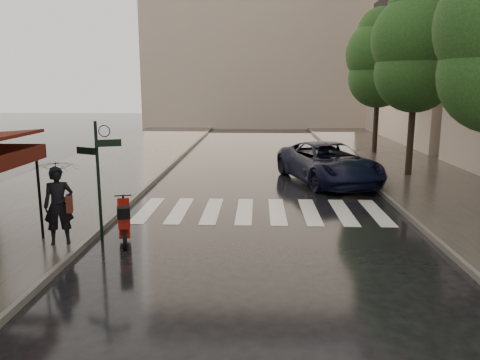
{
  "coord_description": "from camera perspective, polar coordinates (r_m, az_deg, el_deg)",
  "views": [
    {
      "loc": [
        2.87,
        -8.55,
        3.96
      ],
      "look_at": [
        2.38,
        4.12,
        1.4
      ],
      "focal_mm": 35.0,
      "sensor_mm": 36.0,
      "label": 1
    }
  ],
  "objects": [
    {
      "name": "scooter",
      "position": [
        12.4,
        -13.94,
        -5.08
      ],
      "size": [
        0.73,
        1.64,
        1.11
      ],
      "rotation": [
        0.0,
        0.0,
        0.29
      ],
      "color": "black",
      "rests_on": "ground"
    },
    {
      "name": "signpost",
      "position": [
        12.43,
        -16.89,
        1.05
      ],
      "size": [
        1.17,
        0.29,
        3.1
      ],
      "color": "black",
      "rests_on": "ground"
    },
    {
      "name": "pedestrian_with_umbrella",
      "position": [
        12.13,
        -21.48,
        0.54
      ],
      "size": [
        1.46,
        1.48,
        2.6
      ],
      "rotation": [
        0.0,
        0.0,
        0.34
      ],
      "color": "black",
      "rests_on": "sidewalk_near"
    },
    {
      "name": "sidewalk_far",
      "position": [
        22.18,
        21.62,
        0.48
      ],
      "size": [
        5.5,
        60.0,
        0.12
      ],
      "primitive_type": "cube",
      "color": "#38332D",
      "rests_on": "ground"
    },
    {
      "name": "curb_near",
      "position": [
        21.36,
        -9.48,
        0.78
      ],
      "size": [
        0.12,
        60.0,
        0.16
      ],
      "primitive_type": "cube",
      "color": "#595651",
      "rests_on": "ground"
    },
    {
      "name": "ground",
      "position": [
        9.85,
        -15.3,
        -12.72
      ],
      "size": [
        120.0,
        120.0,
        0.0
      ],
      "primitive_type": "plane",
      "color": "black",
      "rests_on": "ground"
    },
    {
      "name": "haussmann_far",
      "position": [
        37.52,
        24.87,
        18.52
      ],
      "size": [
        8.0,
        16.0,
        18.5
      ],
      "primitive_type": "cube",
      "color": "#BCA590",
      "rests_on": "ground"
    },
    {
      "name": "tree_mid",
      "position": [
        21.66,
        20.79,
        15.02
      ],
      "size": [
        3.8,
        3.8,
        8.34
      ],
      "color": "black",
      "rests_on": "sidewalk_far"
    },
    {
      "name": "crosswalk",
      "position": [
        15.08,
        2.55,
        -3.8
      ],
      "size": [
        7.85,
        3.2,
        0.01
      ],
      "color": "silver",
      "rests_on": "ground"
    },
    {
      "name": "tree_far",
      "position": [
        28.43,
        16.63,
        13.97
      ],
      "size": [
        3.8,
        3.8,
        8.16
      ],
      "color": "black",
      "rests_on": "sidewalk_far"
    },
    {
      "name": "curb_far",
      "position": [
        21.41,
        14.54,
        0.59
      ],
      "size": [
        0.12,
        60.0,
        0.16
      ],
      "primitive_type": "cube",
      "color": "#595651",
      "rests_on": "ground"
    },
    {
      "name": "backdrop_building",
      "position": [
        46.94,
        2.5,
        18.8
      ],
      "size": [
        22.0,
        6.0,
        20.0
      ],
      "primitive_type": "cube",
      "color": "#BCA590",
      "rests_on": "ground"
    },
    {
      "name": "sidewalk_near",
      "position": [
        22.18,
        -17.22,
        0.77
      ],
      "size": [
        6.0,
        60.0,
        0.12
      ],
      "primitive_type": "cube",
      "color": "#38332D",
      "rests_on": "ground"
    },
    {
      "name": "parked_car",
      "position": [
        19.72,
        10.71,
        2.07
      ],
      "size": [
        4.32,
        6.49,
        1.65
      ],
      "primitive_type": "imported",
      "rotation": [
        0.0,
        0.0,
        0.29
      ],
      "color": "black",
      "rests_on": "ground"
    }
  ]
}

